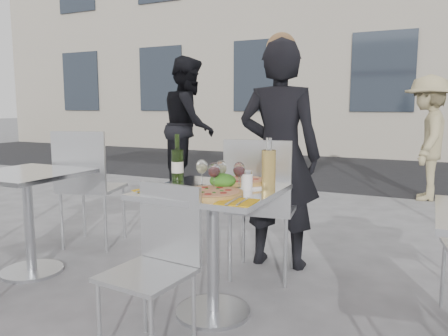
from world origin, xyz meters
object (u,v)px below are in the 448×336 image
at_px(chair_far, 260,198).
at_px(wine_bottle, 177,163).
at_px(salad_plate, 223,182).
at_px(napkin_left, 154,190).
at_px(pizza_far, 241,182).
at_px(wineglass_white_a, 202,167).
at_px(side_table_left, 28,201).
at_px(carafe, 269,168).
at_px(main_table, 213,225).
at_px(wineglass_red_b, 239,170).
at_px(wineglass_red_a, 214,171).
at_px(sugar_shaker, 247,180).
at_px(side_chair_lfar, 87,179).
at_px(pedestrian_a, 189,125).
at_px(wineglass_white_b, 221,169).
at_px(pedestrian_b, 427,138).
at_px(pizza_near, 210,193).
at_px(napkin_right, 237,201).
at_px(woman_diner, 279,156).
at_px(chair_near, 158,254).

bearing_deg(chair_far, wine_bottle, 42.87).
height_order(salad_plate, napkin_left, salad_plate).
distance_m(chair_far, pizza_far, 0.44).
bearing_deg(wine_bottle, pizza_far, 9.48).
bearing_deg(wineglass_white_a, chair_far, 73.41).
height_order(side_table_left, napkin_left, napkin_left).
relative_size(chair_far, carafe, 3.44).
distance_m(main_table, wineglass_red_b, 0.35).
relative_size(wineglass_white_a, wineglass_red_a, 1.00).
relative_size(sugar_shaker, wineglass_red_a, 0.68).
bearing_deg(side_chair_lfar, pedestrian_a, -95.63).
bearing_deg(wine_bottle, main_table, -22.49).
distance_m(side_table_left, sugar_shaker, 1.71).
xyz_separation_m(chair_far, wineglass_white_b, (-0.04, -0.54, 0.27)).
distance_m(wine_bottle, wineglass_red_b, 0.47).
bearing_deg(wineglass_white_b, sugar_shaker, -0.10).
bearing_deg(napkin_left, pedestrian_b, 89.84).
bearing_deg(napkin_left, wineglass_white_b, 57.19).
bearing_deg(main_table, sugar_shaker, 18.46).
distance_m(wineglass_white_b, napkin_left, 0.40).
relative_size(side_chair_lfar, pedestrian_a, 0.53).
distance_m(pizza_near, napkin_right, 0.23).
bearing_deg(wineglass_red_b, side_chair_lfar, 160.67).
distance_m(salad_plate, wineglass_white_a, 0.17).
bearing_deg(main_table, chair_far, 84.10).
xyz_separation_m(wine_bottle, carafe, (0.59, 0.02, 0.00)).
distance_m(pizza_far, wine_bottle, 0.42).
bearing_deg(salad_plate, main_table, -145.74).
distance_m(side_table_left, salad_plate, 1.57).
xyz_separation_m(pedestrian_a, salad_plate, (2.05, -3.16, -0.16)).
relative_size(pedestrian_a, napkin_right, 9.48).
relative_size(pizza_near, wine_bottle, 1.19).
distance_m(chair_far, napkin_right, 0.90).
relative_size(pizza_near, wineglass_white_a, 2.23).
xyz_separation_m(woman_diner, sugar_shaker, (0.11, -0.89, -0.04)).
bearing_deg(main_table, pizza_near, -67.12).
bearing_deg(wineglass_white_b, napkin_right, -52.59).
distance_m(pizza_near, wineglass_white_a, 0.28).
relative_size(side_table_left, carafe, 2.59).
bearing_deg(salad_plate, wineglass_red_a, -105.02).
height_order(salad_plate, wine_bottle, wine_bottle).
bearing_deg(main_table, wineglass_white_b, 69.79).
distance_m(side_table_left, chair_near, 1.49).
height_order(chair_far, wineglass_white_b, chair_far).
xyz_separation_m(pizza_far, salad_plate, (-0.04, -0.16, 0.02)).
distance_m(woman_diner, wineglass_red_b, 0.91).
xyz_separation_m(main_table, wineglass_red_a, (0.03, -0.04, 0.32)).
height_order(pedestrian_a, wineglass_white_b, pedestrian_a).
distance_m(side_chair_lfar, woman_diner, 1.65).
distance_m(woman_diner, pizza_near, 1.10).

